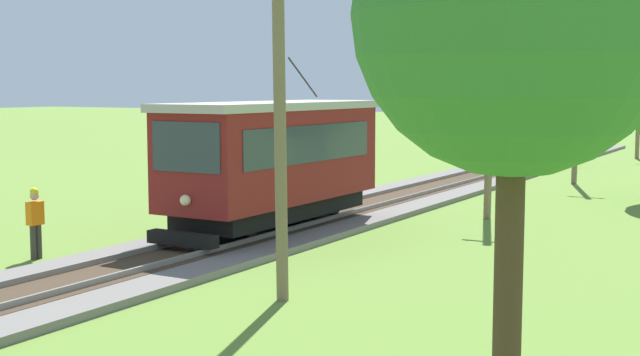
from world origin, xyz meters
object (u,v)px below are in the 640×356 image
object	(u,v)px
red_tram	(274,159)
freight_car	(531,136)
tree_right_near	(515,17)
utility_pole_near_tram	(280,109)
utility_pole_far	(578,91)
track_worker	(35,220)
utility_pole_mid	(490,106)
utility_pole_distant	(639,101)

from	to	relation	value
red_tram	freight_car	bearing A→B (deg)	90.01
tree_right_near	utility_pole_near_tram	bearing A→B (deg)	141.11
red_tram	utility_pole_far	world-z (taller)	utility_pole_far
red_tram	track_worker	distance (m)	6.88
red_tram	track_worker	world-z (taller)	red_tram
red_tram	utility_pole_mid	bearing A→B (deg)	53.72
freight_car	track_worker	size ratio (longest dim) A/B	2.91
red_tram	utility_pole_near_tram	bearing A→B (deg)	-56.12
tree_right_near	red_tram	bearing A→B (deg)	132.55
utility_pole_distant	utility_pole_near_tram	bearing A→B (deg)	-90.00
utility_pole_mid	utility_pole_far	world-z (taller)	utility_pole_far
red_tram	utility_pole_near_tram	distance (m)	8.02
freight_car	tree_right_near	distance (m)	38.94
utility_pole_distant	utility_pole_mid	bearing A→B (deg)	-90.00
utility_pole_mid	track_worker	size ratio (longest dim) A/B	3.97
utility_pole_distant	red_tram	bearing A→B (deg)	-97.64
red_tram	utility_pole_distant	size ratio (longest dim) A/B	1.29
utility_pole_distant	tree_right_near	world-z (taller)	tree_right_near
utility_pole_near_tram	track_worker	bearing A→B (deg)	176.12
red_tram	track_worker	xyz separation A→B (m)	(-3.13, -6.01, -1.21)
utility_pole_mid	utility_pole_far	xyz separation A→B (m)	(-0.00, 11.59, 0.45)
freight_car	utility_pole_far	world-z (taller)	utility_pole_far
track_worker	tree_right_near	bearing A→B (deg)	-17.01
utility_pole_far	utility_pole_distant	bearing A→B (deg)	90.00
utility_pole_distant	tree_right_near	xyz separation A→B (m)	(6.19, -44.14, 1.59)
utility_pole_far	utility_pole_distant	distance (m)	15.09
track_worker	tree_right_near	xyz separation A→B (m)	(13.70, -5.50, 4.01)
red_tram	utility_pole_mid	distance (m)	7.54
utility_pole_far	tree_right_near	size ratio (longest dim) A/B	1.18
utility_pole_far	utility_pole_distant	world-z (taller)	utility_pole_far
track_worker	red_tram	bearing A→B (deg)	67.36
red_tram	utility_pole_far	distance (m)	18.19
freight_car	utility_pole_near_tram	xyz separation A→B (m)	(4.38, -32.33, 2.25)
freight_car	utility_pole_mid	world-z (taller)	utility_pole_mid
utility_pole_distant	track_worker	world-z (taller)	utility_pole_distant
utility_pole_mid	track_worker	bearing A→B (deg)	-122.09
utility_pole_far	utility_pole_distant	xyz separation A→B (m)	(0.00, 15.08, -0.67)
utility_pole_mid	tree_right_near	distance (m)	18.59
track_worker	utility_pole_near_tram	bearing A→B (deg)	0.99
utility_pole_near_tram	freight_car	bearing A→B (deg)	97.72
utility_pole_far	tree_right_near	bearing A→B (deg)	-77.98
red_tram	utility_pole_far	size ratio (longest dim) A/B	1.07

